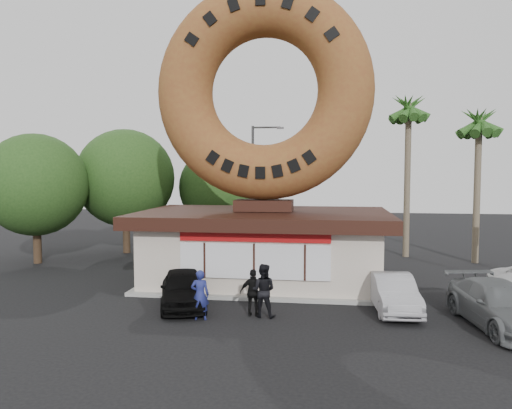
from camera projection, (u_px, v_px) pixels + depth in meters
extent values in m
plane|color=black|center=(242.00, 322.00, 16.88)|extent=(90.00, 90.00, 0.00)
cube|color=beige|center=(264.00, 250.00, 22.70)|extent=(10.00, 6.00, 3.00)
cube|color=#999993|center=(264.00, 281.00, 22.80)|extent=(10.60, 6.60, 0.15)
cube|color=#3F3F3F|center=(264.00, 216.00, 22.59)|extent=(10.00, 6.00, 0.10)
cube|color=black|center=(264.00, 217.00, 22.59)|extent=(11.20, 7.20, 0.55)
cube|color=silver|center=(254.00, 261.00, 19.68)|extent=(6.00, 0.12, 1.40)
cube|color=#A70E10|center=(254.00, 236.00, 19.59)|extent=(6.00, 0.10, 0.45)
cube|color=black|center=(264.00, 205.00, 22.55)|extent=(2.60, 1.40, 0.50)
torus|color=brown|center=(264.00, 91.00, 22.20)|extent=(9.69, 2.47, 9.69)
cylinder|color=#473321|center=(126.00, 226.00, 30.94)|extent=(0.44, 0.44, 3.30)
sphere|color=#1F3F16|center=(125.00, 178.00, 30.73)|extent=(6.00, 6.00, 6.00)
cylinder|color=#473321|center=(220.00, 228.00, 32.15)|extent=(0.44, 0.44, 2.86)
sphere|color=#1F3F16|center=(220.00, 187.00, 31.97)|extent=(5.20, 5.20, 5.20)
cylinder|color=#473321|center=(37.00, 235.00, 27.49)|extent=(0.44, 0.44, 3.08)
sphere|color=#1F3F16|center=(36.00, 185.00, 27.29)|extent=(5.60, 5.60, 5.60)
cylinder|color=#726651|center=(407.00, 181.00, 29.33)|extent=(0.36, 0.36, 9.00)
cylinder|color=#726651|center=(477.00, 191.00, 27.40)|extent=(0.36, 0.36, 8.00)
cylinder|color=#59595E|center=(253.00, 187.00, 32.68)|extent=(0.18, 0.18, 8.00)
cylinder|color=#59595E|center=(266.00, 127.00, 32.28)|extent=(1.80, 0.12, 0.12)
cube|color=#59595E|center=(280.00, 128.00, 32.16)|extent=(0.45, 0.20, 0.12)
imported|color=navy|center=(200.00, 295.00, 17.13)|extent=(0.69, 0.50, 1.73)
imported|color=black|center=(263.00, 290.00, 17.44)|extent=(0.98, 0.80, 1.88)
imported|color=black|center=(254.00, 293.00, 17.56)|extent=(0.99, 0.44, 1.66)
imported|color=black|center=(183.00, 288.00, 18.78)|extent=(2.80, 4.40, 1.40)
imported|color=#A2A1A6|center=(393.00, 293.00, 18.23)|extent=(1.66, 4.10, 1.32)
imported|color=slate|center=(500.00, 305.00, 16.30)|extent=(2.80, 5.28, 1.46)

